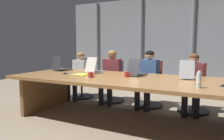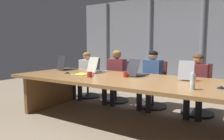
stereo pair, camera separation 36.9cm
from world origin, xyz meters
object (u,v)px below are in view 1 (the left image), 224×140
object	(u,v)px
person_center	(148,75)
office_chair_left_mid	(112,86)
laptop_center	(137,72)
conference_mic_left_side	(224,85)
office_chair_right_mid	(194,93)
person_left_end	(79,72)
person_left_mid	(111,73)
conference_mic_middle	(65,73)
spiral_notepad	(80,75)
person_right_mid	(193,80)
office_chair_left_end	(83,82)
laptop_left_end	(62,68)
coffee_mug_far	(127,74)
laptop_left_mid	(95,70)
water_bottle_primary	(199,80)
coffee_mug_near	(91,75)
laptop_right_mid	(187,75)
office_chair_center	(150,89)

from	to	relation	value
person_center	office_chair_left_mid	bearing A→B (deg)	-95.51
laptop_center	conference_mic_left_side	world-z (taller)	laptop_center
person_center	office_chair_right_mid	bearing A→B (deg)	104.50
person_left_end	person_left_mid	bearing A→B (deg)	92.33
conference_mic_middle	spiral_notepad	size ratio (longest dim) A/B	0.33
person_right_mid	person_center	bearing A→B (deg)	-91.96
office_chair_left_end	person_right_mid	world-z (taller)	person_right_mid
conference_mic_middle	spiral_notepad	distance (m)	0.35
laptop_left_end	office_chair_left_end	xyz separation A→B (m)	(0.00, 0.78, -0.45)
office_chair_left_mid	coffee_mug_far	distance (m)	1.41
office_chair_left_end	coffee_mug_far	size ratio (longest dim) A/B	7.70
laptop_left_end	person_right_mid	xyz separation A→B (m)	(2.62, 0.62, -0.17)
laptop_left_mid	conference_mic_left_side	size ratio (longest dim) A/B	4.14
office_chair_left_end	conference_mic_left_side	world-z (taller)	office_chair_left_end
laptop_left_end	person_left_mid	world-z (taller)	person_left_mid
water_bottle_primary	conference_mic_left_side	xyz separation A→B (m)	(0.29, 0.26, -0.08)
person_center	coffee_mug_near	world-z (taller)	person_center
water_bottle_primary	coffee_mug_far	bearing A→B (deg)	158.28
coffee_mug_near	spiral_notepad	xyz separation A→B (m)	(-0.32, 0.15, -0.04)
office_chair_left_end	office_chair_right_mid	distance (m)	2.63
office_chair_left_mid	water_bottle_primary	size ratio (longest dim) A/B	4.24
office_chair_right_mid	person_right_mid	size ratio (longest dim) A/B	0.83
laptop_right_mid	office_chair_right_mid	distance (m)	0.89
person_center	water_bottle_primary	world-z (taller)	person_center
person_right_mid	coffee_mug_near	bearing A→B (deg)	-52.53
coffee_mug_far	person_center	bearing A→B (deg)	84.01
office_chair_left_mid	conference_mic_left_side	size ratio (longest dim) A/B	8.44
office_chair_center	person_left_end	distance (m)	1.77
person_left_end	conference_mic_middle	bearing A→B (deg)	24.53
laptop_left_mid	conference_mic_middle	size ratio (longest dim) A/B	4.14
laptop_left_mid	office_chair_left_end	bearing A→B (deg)	51.06
person_center	laptop_left_end	bearing A→B (deg)	-65.93
office_chair_left_end	conference_mic_middle	size ratio (longest dim) A/B	8.82
person_left_end	water_bottle_primary	size ratio (longest dim) A/B	5.16
conference_mic_left_side	person_center	bearing A→B (deg)	141.18
office_chair_right_mid	conference_mic_middle	size ratio (longest dim) A/B	8.61
water_bottle_primary	person_left_mid	bearing A→B (deg)	144.80
laptop_right_mid	conference_mic_left_side	bearing A→B (deg)	-139.27
laptop_left_mid	laptop_right_mid	xyz separation A→B (m)	(1.74, 0.01, -0.00)
coffee_mug_near	coffee_mug_far	bearing A→B (deg)	31.60
person_center	conference_mic_left_side	xyz separation A→B (m)	(1.38, -1.11, 0.10)
coffee_mug_near	spiral_notepad	size ratio (longest dim) A/B	0.41
laptop_center	office_chair_center	xyz separation A→B (m)	(0.01, 0.79, -0.45)
office_chair_left_mid	person_right_mid	distance (m)	1.82
person_left_mid	coffee_mug_far	world-z (taller)	person_left_mid
office_chair_left_end	office_chair_right_mid	world-z (taller)	office_chair_left_end
laptop_right_mid	water_bottle_primary	bearing A→B (deg)	-168.34
laptop_left_end	laptop_right_mid	distance (m)	2.59
coffee_mug_near	coffee_mug_far	world-z (taller)	same
coffee_mug_near	laptop_left_mid	bearing A→B (deg)	114.79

